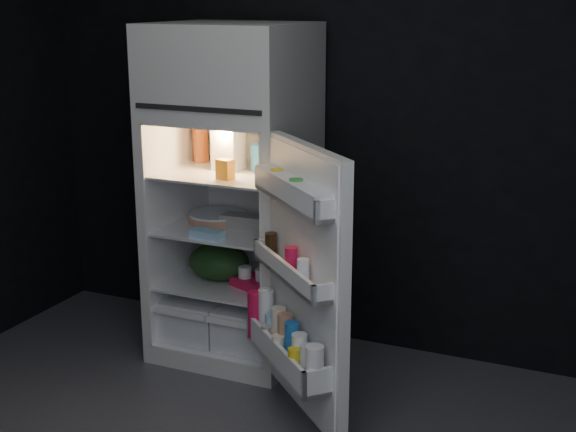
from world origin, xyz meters
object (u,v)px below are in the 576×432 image
at_px(fridge_door, 300,288).
at_px(milk_jug, 229,147).
at_px(refrigerator, 235,182).
at_px(yogurt_tray, 255,283).
at_px(egg_carton, 247,222).

xyz_separation_m(fridge_door, milk_jug, (-0.67, 0.61, 0.47)).
xyz_separation_m(refrigerator, yogurt_tray, (0.17, -0.12, -0.50)).
relative_size(refrigerator, egg_carton, 6.63).
relative_size(milk_jug, egg_carton, 0.89).
height_order(fridge_door, yogurt_tray, fridge_door).
bearing_deg(egg_carton, yogurt_tray, -43.63).
distance_m(fridge_door, egg_carton, 0.81).
bearing_deg(refrigerator, egg_carton, -29.55).
bearing_deg(yogurt_tray, refrigerator, 166.25).
relative_size(fridge_door, milk_jug, 5.08).
xyz_separation_m(egg_carton, yogurt_tray, (0.08, -0.07, -0.31)).
height_order(fridge_door, milk_jug, fridge_door).
bearing_deg(yogurt_tray, fridge_door, -25.91).
height_order(refrigerator, egg_carton, refrigerator).
bearing_deg(yogurt_tray, egg_carton, 160.45).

